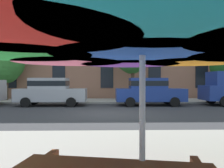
# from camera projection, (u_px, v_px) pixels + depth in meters

# --- Properties ---
(ground_plane) EXTENTS (120.00, 120.00, 0.00)m
(ground_plane) POSITION_uv_depth(u_px,v_px,m) (108.00, 113.00, 11.26)
(ground_plane) COLOR #38383A
(sidewalk_far) EXTENTS (56.00, 3.60, 0.12)m
(sidewalk_far) POSITION_uv_depth(u_px,v_px,m) (107.00, 101.00, 18.05)
(sidewalk_far) COLOR #B2ADA3
(sidewalk_far) RESTS_ON ground
(apartment_building) EXTENTS (37.59, 12.08, 12.80)m
(apartment_building) POSITION_uv_depth(u_px,v_px,m) (107.00, 39.00, 26.18)
(apartment_building) COLOR #A87056
(apartment_building) RESTS_ON ground
(sedan_silver) EXTENTS (4.40, 1.98, 1.78)m
(sedan_silver) POSITION_uv_depth(u_px,v_px,m) (51.00, 91.00, 14.85)
(sedan_silver) COLOR #A8AAB2
(sedan_silver) RESTS_ON ground
(sedan_blue) EXTENTS (4.40, 1.98, 1.78)m
(sedan_blue) POSITION_uv_depth(u_px,v_px,m) (149.00, 91.00, 15.02)
(sedan_blue) COLOR navy
(sedan_blue) RESTS_ON ground
(street_tree_left) EXTENTS (3.00, 2.87, 4.47)m
(street_tree_left) POSITION_uv_depth(u_px,v_px,m) (5.00, 65.00, 18.34)
(street_tree_left) COLOR #4C3823
(street_tree_left) RESTS_ON ground
(street_tree_middle) EXTENTS (2.69, 2.69, 4.94)m
(street_tree_middle) POSITION_uv_depth(u_px,v_px,m) (131.00, 57.00, 18.47)
(street_tree_middle) COLOR #4C3823
(street_tree_middle) RESTS_ON ground
(street_tree_right) EXTENTS (1.98, 2.17, 3.84)m
(street_tree_right) POSITION_uv_depth(u_px,v_px,m) (222.00, 65.00, 18.70)
(street_tree_right) COLOR #4C3823
(street_tree_right) RESTS_ON ground
(patio_umbrella) EXTENTS (3.83, 3.83, 2.29)m
(patio_umbrella) POSITION_uv_depth(u_px,v_px,m) (142.00, 33.00, 2.25)
(patio_umbrella) COLOR silver
(patio_umbrella) RESTS_ON ground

